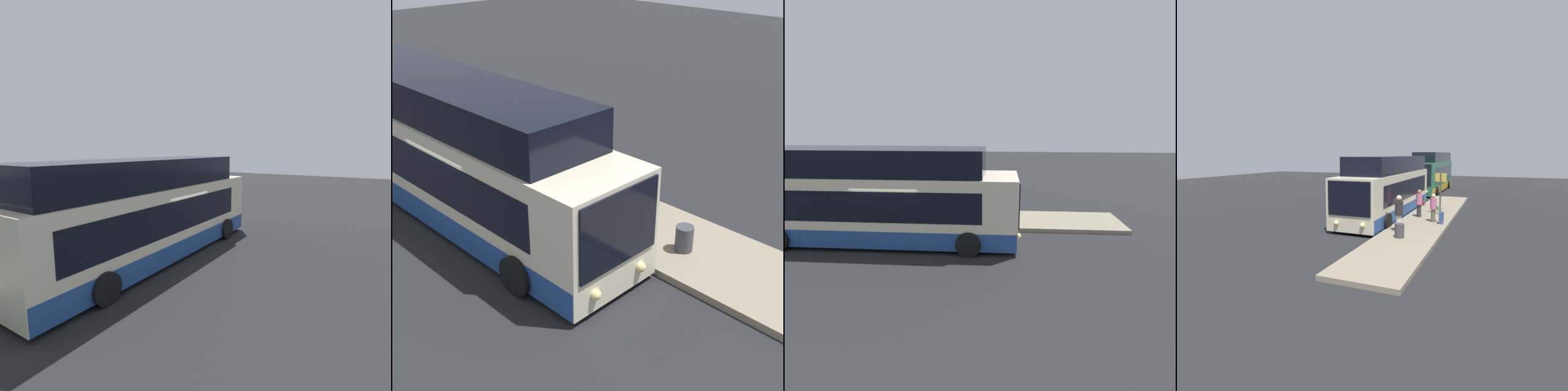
{
  "view_description": "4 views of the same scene",
  "coord_description": "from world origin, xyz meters",
  "views": [
    {
      "loc": [
        -9.57,
        -7.26,
        4.23
      ],
      "look_at": [
        3.37,
        0.82,
        1.86
      ],
      "focal_mm": 28.0,
      "sensor_mm": 36.0,
      "label": 1
    },
    {
      "loc": [
        11.16,
        -6.95,
        7.38
      ],
      "look_at": [
        3.37,
        0.82,
        1.86
      ],
      "focal_mm": 50.0,
      "sensor_mm": 36.0,
      "label": 2
    },
    {
      "loc": [
        4.24,
        -11.43,
        4.83
      ],
      "look_at": [
        3.37,
        0.82,
        1.86
      ],
      "focal_mm": 28.0,
      "sensor_mm": 36.0,
      "label": 3
    },
    {
      "loc": [
        17.82,
        6.79,
        3.99
      ],
      "look_at": [
        3.37,
        0.82,
        1.86
      ],
      "focal_mm": 28.0,
      "sensor_mm": 36.0,
      "label": 4
    }
  ],
  "objects": [
    {
      "name": "passenger_boarding",
      "position": [
        -0.14,
        2.45,
        1.09
      ],
      "size": [
        0.65,
        0.57,
        1.68
      ],
      "rotation": [
        0.0,
        0.0,
        1.03
      ],
      "color": "#2D2D33",
      "rests_on": "platform"
    },
    {
      "name": "passenger_with_bags",
      "position": [
        3.79,
        2.4,
        1.18
      ],
      "size": [
        0.56,
        0.56,
        1.82
      ],
      "rotation": [
        0.0,
        0.0,
        -2.17
      ],
      "color": "silver",
      "rests_on": "platform"
    },
    {
      "name": "bus_lead",
      "position": [
        -0.88,
        0.22,
        1.7
      ],
      "size": [
        11.44,
        2.87,
        3.85
      ],
      "color": "beige",
      "rests_on": "ground"
    },
    {
      "name": "ground",
      "position": [
        0.0,
        0.0,
        0.0
      ],
      "size": [
        80.0,
        80.0,
        0.0
      ],
      "primitive_type": "plane",
      "color": "#232326"
    },
    {
      "name": "suitcase",
      "position": [
        1.2,
        4.02,
        0.51
      ],
      "size": [
        0.36,
        0.22,
        0.88
      ],
      "color": "#334C7F",
      "rests_on": "platform"
    },
    {
      "name": "sign_post",
      "position": [
        -1.28,
        3.51,
        1.89
      ],
      "size": [
        0.1,
        0.7,
        2.68
      ],
      "color": "#4C4C51",
      "rests_on": "platform"
    },
    {
      "name": "platform",
      "position": [
        0.0,
        3.0,
        0.09
      ],
      "size": [
        20.0,
        2.8,
        0.19
      ],
      "color": "gray",
      "rests_on": "ground"
    },
    {
      "name": "passenger_waiting",
      "position": [
        0.92,
        3.53,
        1.05
      ],
      "size": [
        0.47,
        0.6,
        1.6
      ],
      "rotation": [
        0.0,
        0.0,
        0.33
      ],
      "color": "#6B604C",
      "rests_on": "platform"
    },
    {
      "name": "trash_bin",
      "position": [
        4.77,
        2.74,
        0.51
      ],
      "size": [
        0.44,
        0.44,
        0.65
      ],
      "color": "#3F3F44",
      "rests_on": "platform"
    }
  ]
}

